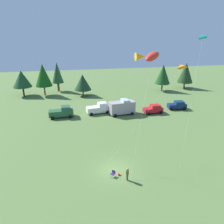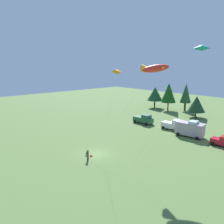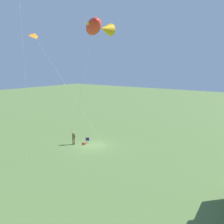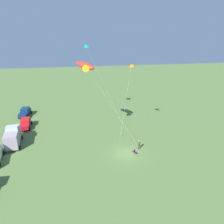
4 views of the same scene
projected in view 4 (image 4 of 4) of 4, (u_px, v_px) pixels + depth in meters
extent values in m
plane|color=#56733A|center=(127.00, 153.00, 36.89)|extent=(160.00, 160.00, 0.00)
cylinder|color=brown|center=(139.00, 147.00, 38.03)|extent=(0.14, 0.14, 0.85)
cylinder|color=brown|center=(138.00, 147.00, 37.97)|extent=(0.14, 0.14, 0.85)
cylinder|color=#474D22|center=(139.00, 143.00, 37.72)|extent=(0.39, 0.39, 0.62)
sphere|color=tan|center=(139.00, 141.00, 37.55)|extent=(0.24, 0.24, 0.24)
cylinder|color=#474D22|center=(140.00, 143.00, 37.71)|extent=(0.11, 0.15, 0.56)
cylinder|color=#474D22|center=(138.00, 143.00, 37.60)|extent=(0.12, 0.21, 0.56)
cube|color=navy|center=(135.00, 152.00, 36.41)|extent=(0.68, 0.68, 0.04)
cube|color=navy|center=(134.00, 151.00, 36.46)|extent=(0.36, 0.38, 0.40)
cylinder|color=#A5A8AD|center=(137.00, 153.00, 36.52)|extent=(0.03, 0.03, 0.42)
cylinder|color=#A5A8AD|center=(136.00, 154.00, 36.21)|extent=(0.03, 0.03, 0.42)
cylinder|color=#A5A8AD|center=(135.00, 153.00, 36.76)|extent=(0.03, 0.03, 0.42)
cylinder|color=#A5A8AD|center=(134.00, 154.00, 36.45)|extent=(0.03, 0.03, 0.42)
cube|color=red|center=(133.00, 151.00, 37.27)|extent=(0.28, 0.36, 0.22)
cylinder|color=black|center=(3.00, 153.00, 36.47)|extent=(0.70, 0.31, 0.68)
cylinder|color=black|center=(0.00, 165.00, 33.28)|extent=(0.70, 0.31, 0.68)
cube|color=#A796A0|center=(13.00, 137.00, 38.92)|extent=(5.62, 2.80, 2.50)
cube|color=silver|center=(12.00, 128.00, 38.93)|extent=(1.62, 2.17, 0.50)
cylinder|color=black|center=(9.00, 139.00, 40.85)|extent=(0.70, 0.30, 0.68)
cylinder|color=black|center=(22.00, 137.00, 41.42)|extent=(0.70, 0.30, 0.68)
cylinder|color=black|center=(5.00, 150.00, 37.38)|extent=(0.70, 0.30, 0.68)
cylinder|color=black|center=(20.00, 148.00, 37.95)|extent=(0.70, 0.30, 0.68)
cube|color=red|center=(25.00, 124.00, 45.59)|extent=(4.30, 2.04, 0.90)
cube|color=red|center=(25.00, 120.00, 45.75)|extent=(2.09, 1.77, 0.65)
cylinder|color=black|center=(22.00, 124.00, 46.94)|extent=(0.69, 0.26, 0.68)
cylinder|color=black|center=(32.00, 123.00, 47.32)|extent=(0.69, 0.26, 0.68)
cylinder|color=black|center=(19.00, 130.00, 44.20)|extent=(0.69, 0.26, 0.68)
cylinder|color=black|center=(30.00, 129.00, 44.58)|extent=(0.69, 0.26, 0.68)
cube|color=navy|center=(25.00, 113.00, 51.26)|extent=(4.35, 2.17, 0.90)
cube|color=navy|center=(25.00, 109.00, 51.43)|extent=(2.14, 1.83, 0.65)
cylinder|color=black|center=(23.00, 112.00, 52.78)|extent=(0.70, 0.28, 0.68)
cylinder|color=black|center=(31.00, 112.00, 52.88)|extent=(0.70, 0.28, 0.68)
cylinder|color=black|center=(19.00, 117.00, 49.98)|extent=(0.70, 0.28, 0.68)
cylinder|color=black|center=(28.00, 117.00, 50.09)|extent=(0.70, 0.28, 0.68)
ellipsoid|color=red|center=(85.00, 66.00, 36.94)|extent=(3.73, 3.86, 1.65)
cone|color=gold|center=(86.00, 68.00, 35.30)|extent=(1.39, 1.15, 1.15)
sphere|color=yellow|center=(83.00, 64.00, 37.84)|extent=(0.28, 0.28, 0.28)
cylinder|color=silver|center=(113.00, 108.00, 37.69)|extent=(5.37, 8.72, 13.73)
cylinder|color=#4C3823|center=(139.00, 148.00, 38.45)|extent=(0.04, 0.04, 0.01)
pyramid|color=orange|center=(130.00, 66.00, 38.25)|extent=(1.24, 1.00, 0.70)
cylinder|color=silver|center=(124.00, 110.00, 37.21)|extent=(7.53, 3.59, 13.35)
cylinder|color=#4C3823|center=(118.00, 156.00, 36.07)|extent=(0.04, 0.04, 0.01)
pyramid|color=#0F888B|center=(86.00, 46.00, 42.38)|extent=(1.71, 1.45, 0.81)
cylinder|color=silver|center=(106.00, 90.00, 43.69)|extent=(5.21, 7.05, 16.13)
cylinder|color=#4C3823|center=(125.00, 130.00, 44.86)|extent=(0.04, 0.04, 0.01)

